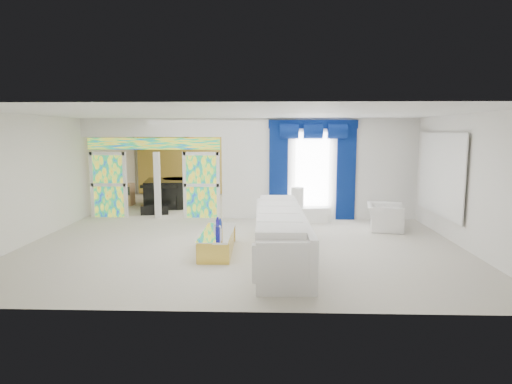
{
  "coord_description": "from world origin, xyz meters",
  "views": [
    {
      "loc": [
        0.65,
        -11.99,
        2.59
      ],
      "look_at": [
        0.3,
        -1.2,
        1.1
      ],
      "focal_mm": 30.47,
      "sensor_mm": 36.0,
      "label": 1
    }
  ],
  "objects_px": {
    "white_sofa": "(280,236)",
    "grand_piano": "(167,193)",
    "coffee_table": "(218,242)",
    "console_table": "(308,215)",
    "armchair": "(385,217)"
  },
  "relations": [
    {
      "from": "white_sofa",
      "to": "console_table",
      "type": "relative_size",
      "value": 3.56
    },
    {
      "from": "armchair",
      "to": "grand_piano",
      "type": "distance_m",
      "value": 7.63
    },
    {
      "from": "armchair",
      "to": "grand_piano",
      "type": "relative_size",
      "value": 0.58
    },
    {
      "from": "white_sofa",
      "to": "armchair",
      "type": "height_order",
      "value": "white_sofa"
    },
    {
      "from": "white_sofa",
      "to": "console_table",
      "type": "height_order",
      "value": "white_sofa"
    },
    {
      "from": "coffee_table",
      "to": "console_table",
      "type": "height_order",
      "value": "console_table"
    },
    {
      "from": "console_table",
      "to": "grand_piano",
      "type": "distance_m",
      "value": 5.45
    },
    {
      "from": "coffee_table",
      "to": "grand_piano",
      "type": "bearing_deg",
      "value": 113.18
    },
    {
      "from": "white_sofa",
      "to": "console_table",
      "type": "xyz_separation_m",
      "value": [
        0.88,
        3.53,
        -0.22
      ]
    },
    {
      "from": "console_table",
      "to": "grand_piano",
      "type": "height_order",
      "value": "grand_piano"
    },
    {
      "from": "white_sofa",
      "to": "coffee_table",
      "type": "xyz_separation_m",
      "value": [
        -1.35,
        0.3,
        -0.22
      ]
    },
    {
      "from": "coffee_table",
      "to": "armchair",
      "type": "xyz_separation_m",
      "value": [
        4.2,
        2.27,
        0.13
      ]
    },
    {
      "from": "white_sofa",
      "to": "coffee_table",
      "type": "distance_m",
      "value": 1.4
    },
    {
      "from": "white_sofa",
      "to": "grand_piano",
      "type": "height_order",
      "value": "grand_piano"
    },
    {
      "from": "grand_piano",
      "to": "console_table",
      "type": "bearing_deg",
      "value": -38.77
    }
  ]
}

